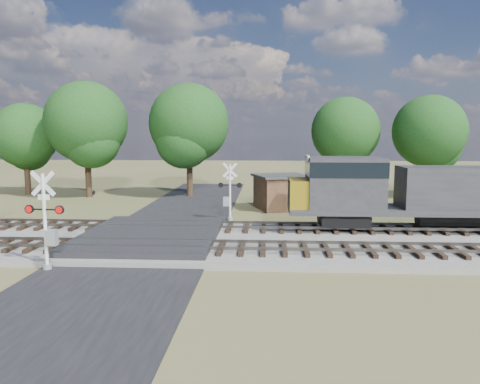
{
  "coord_description": "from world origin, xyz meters",
  "views": [
    {
      "loc": [
        6.15,
        -23.73,
        5.77
      ],
      "look_at": [
        4.67,
        2.0,
        2.59
      ],
      "focal_mm": 35.0,
      "sensor_mm": 36.0,
      "label": 1
    }
  ],
  "objects": [
    {
      "name": "crossing_signal_far",
      "position": [
        3.64,
        6.96,
        1.64
      ],
      "size": [
        1.59,
        0.34,
        3.93
      ],
      "rotation": [
        0.0,
        0.0,
        3.11
      ],
      "color": "silver",
      "rests_on": "ground"
    },
    {
      "name": "road",
      "position": [
        0.0,
        0.0,
        0.04
      ],
      "size": [
        7.0,
        60.0,
        0.08
      ],
      "primitive_type": "cube",
      "color": "black",
      "rests_on": "ground"
    },
    {
      "name": "track_far",
      "position": [
        3.12,
        3.0,
        0.41
      ],
      "size": [
        140.0,
        2.6,
        0.33
      ],
      "color": "black",
      "rests_on": "ballast_bed"
    },
    {
      "name": "crossing_signal_near",
      "position": [
        -3.06,
        -4.91,
        1.78
      ],
      "size": [
        1.73,
        0.38,
        4.28
      ],
      "rotation": [
        0.0,
        0.0,
        -0.07
      ],
      "color": "silver",
      "rests_on": "ground"
    },
    {
      "name": "crossing_panel",
      "position": [
        0.0,
        0.5,
        0.32
      ],
      "size": [
        7.0,
        9.0,
        0.62
      ],
      "primitive_type": "cube",
      "color": "#262628",
      "rests_on": "ground"
    },
    {
      "name": "track_near",
      "position": [
        3.12,
        -2.0,
        0.41
      ],
      "size": [
        140.0,
        2.6,
        0.33
      ],
      "color": "black",
      "rests_on": "ballast_bed"
    },
    {
      "name": "treeline",
      "position": [
        8.04,
        20.03,
        6.6
      ],
      "size": [
        84.92,
        11.08,
        10.9
      ],
      "color": "black",
      "rests_on": "ground"
    },
    {
      "name": "ballast_bed",
      "position": [
        10.0,
        0.5,
        0.15
      ],
      "size": [
        140.0,
        10.0,
        0.3
      ],
      "primitive_type": "cube",
      "color": "gray",
      "rests_on": "ground"
    },
    {
      "name": "ground",
      "position": [
        0.0,
        0.0,
        0.0
      ],
      "size": [
        160.0,
        160.0,
        0.0
      ],
      "primitive_type": "plane",
      "color": "#484D29",
      "rests_on": "ground"
    },
    {
      "name": "equipment_shed",
      "position": [
        7.32,
        12.43,
        1.35
      ],
      "size": [
        4.94,
        4.94,
        2.67
      ],
      "rotation": [
        0.0,
        0.0,
        0.32
      ],
      "color": "#3F261B",
      "rests_on": "ground"
    }
  ]
}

